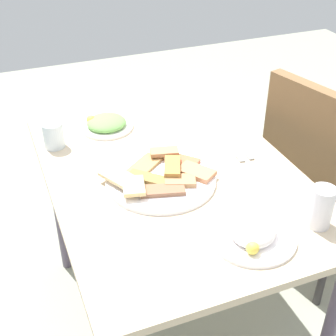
{
  "coord_description": "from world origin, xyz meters",
  "views": [
    {
      "loc": [
        1.19,
        -0.48,
        1.6
      ],
      "look_at": [
        0.01,
        -0.02,
        0.77
      ],
      "focal_mm": 51.22,
      "sensor_mm": 36.0,
      "label": 1
    }
  ],
  "objects_px": {
    "spoon": "(242,144)",
    "salad_plate_rice": "(106,124)",
    "salad_plate_greens": "(253,233)",
    "dining_chair": "(319,172)",
    "dining_table": "(173,194)",
    "fork": "(233,146)",
    "paper_napkin": "(237,146)",
    "drinking_glass": "(53,135)",
    "soda_can": "(321,207)",
    "pide_platter": "(161,178)"
  },
  "relations": [
    {
      "from": "spoon",
      "to": "salad_plate_rice",
      "type": "bearing_deg",
      "value": -117.5
    },
    {
      "from": "salad_plate_greens",
      "to": "dining_chair",
      "type": "bearing_deg",
      "value": 127.51
    },
    {
      "from": "dining_table",
      "to": "fork",
      "type": "xyz_separation_m",
      "value": [
        -0.07,
        0.25,
        0.09
      ]
    },
    {
      "from": "paper_napkin",
      "to": "fork",
      "type": "bearing_deg",
      "value": -90.0
    },
    {
      "from": "salad_plate_rice",
      "to": "drinking_glass",
      "type": "bearing_deg",
      "value": -72.25
    },
    {
      "from": "soda_can",
      "to": "paper_napkin",
      "type": "distance_m",
      "value": 0.46
    },
    {
      "from": "salad_plate_greens",
      "to": "spoon",
      "type": "height_order",
      "value": "salad_plate_greens"
    },
    {
      "from": "salad_plate_greens",
      "to": "paper_napkin",
      "type": "xyz_separation_m",
      "value": [
        -0.44,
        0.19,
        -0.02
      ]
    },
    {
      "from": "salad_plate_greens",
      "to": "salad_plate_rice",
      "type": "relative_size",
      "value": 1.2
    },
    {
      "from": "soda_can",
      "to": "drinking_glass",
      "type": "height_order",
      "value": "soda_can"
    },
    {
      "from": "dining_table",
      "to": "salad_plate_greens",
      "type": "bearing_deg",
      "value": 12.17
    },
    {
      "from": "salad_plate_rice",
      "to": "paper_napkin",
      "type": "relative_size",
      "value": 1.5
    },
    {
      "from": "soda_can",
      "to": "drinking_glass",
      "type": "bearing_deg",
      "value": -139.0
    },
    {
      "from": "fork",
      "to": "drinking_glass",
      "type": "bearing_deg",
      "value": -103.41
    },
    {
      "from": "soda_can",
      "to": "paper_napkin",
      "type": "height_order",
      "value": "soda_can"
    },
    {
      "from": "pide_platter",
      "to": "soda_can",
      "type": "height_order",
      "value": "soda_can"
    },
    {
      "from": "dining_chair",
      "to": "drinking_glass",
      "type": "bearing_deg",
      "value": -102.5
    },
    {
      "from": "fork",
      "to": "paper_napkin",
      "type": "bearing_deg",
      "value": 98.64
    },
    {
      "from": "dining_chair",
      "to": "salad_plate_greens",
      "type": "xyz_separation_m",
      "value": [
        0.45,
        -0.59,
        0.23
      ]
    },
    {
      "from": "soda_can",
      "to": "fork",
      "type": "xyz_separation_m",
      "value": [
        -0.46,
        -0.02,
        -0.06
      ]
    },
    {
      "from": "soda_can",
      "to": "spoon",
      "type": "bearing_deg",
      "value": 178.34
    },
    {
      "from": "dining_table",
      "to": "paper_napkin",
      "type": "bearing_deg",
      "value": 104.16
    },
    {
      "from": "dining_table",
      "to": "soda_can",
      "type": "relative_size",
      "value": 8.86
    },
    {
      "from": "dining_chair",
      "to": "paper_napkin",
      "type": "distance_m",
      "value": 0.45
    },
    {
      "from": "salad_plate_rice",
      "to": "fork",
      "type": "height_order",
      "value": "salad_plate_rice"
    },
    {
      "from": "dining_table",
      "to": "fork",
      "type": "bearing_deg",
      "value": 105.12
    },
    {
      "from": "dining_table",
      "to": "spoon",
      "type": "relative_size",
      "value": 5.46
    },
    {
      "from": "spoon",
      "to": "dining_table",
      "type": "bearing_deg",
      "value": -68.02
    },
    {
      "from": "paper_napkin",
      "to": "pide_platter",
      "type": "bearing_deg",
      "value": -72.9
    },
    {
      "from": "pide_platter",
      "to": "salad_plate_greens",
      "type": "height_order",
      "value": "salad_plate_greens"
    },
    {
      "from": "salad_plate_rice",
      "to": "spoon",
      "type": "xyz_separation_m",
      "value": [
        0.3,
        0.41,
        -0.01
      ]
    },
    {
      "from": "dining_table",
      "to": "pide_platter",
      "type": "xyz_separation_m",
      "value": [
        0.03,
        -0.05,
        0.1
      ]
    },
    {
      "from": "pide_platter",
      "to": "dining_table",
      "type": "bearing_deg",
      "value": 120.68
    },
    {
      "from": "salad_plate_rice",
      "to": "drinking_glass",
      "type": "xyz_separation_m",
      "value": [
        0.07,
        -0.2,
        0.03
      ]
    },
    {
      "from": "salad_plate_greens",
      "to": "paper_napkin",
      "type": "bearing_deg",
      "value": 156.43
    },
    {
      "from": "pide_platter",
      "to": "paper_napkin",
      "type": "distance_m",
      "value": 0.34
    },
    {
      "from": "dining_chair",
      "to": "pide_platter",
      "type": "bearing_deg",
      "value": -81.08
    },
    {
      "from": "salad_plate_greens",
      "to": "drinking_glass",
      "type": "relative_size",
      "value": 2.6
    },
    {
      "from": "drinking_glass",
      "to": "fork",
      "type": "xyz_separation_m",
      "value": [
        0.23,
        0.58,
        -0.04
      ]
    },
    {
      "from": "pide_platter",
      "to": "salad_plate_rice",
      "type": "distance_m",
      "value": 0.4
    },
    {
      "from": "soda_can",
      "to": "dining_table",
      "type": "bearing_deg",
      "value": -144.56
    },
    {
      "from": "dining_chair",
      "to": "spoon",
      "type": "relative_size",
      "value": 4.64
    },
    {
      "from": "salad_plate_greens",
      "to": "soda_can",
      "type": "height_order",
      "value": "soda_can"
    },
    {
      "from": "fork",
      "to": "salad_plate_greens",
      "type": "bearing_deg",
      "value": -12.93
    },
    {
      "from": "dining_chair",
      "to": "pide_platter",
      "type": "distance_m",
      "value": 0.76
    },
    {
      "from": "soda_can",
      "to": "paper_napkin",
      "type": "bearing_deg",
      "value": -179.4
    },
    {
      "from": "salad_plate_rice",
      "to": "drinking_glass",
      "type": "relative_size",
      "value": 2.16
    },
    {
      "from": "pide_platter",
      "to": "fork",
      "type": "xyz_separation_m",
      "value": [
        -0.1,
        0.31,
        -0.01
      ]
    },
    {
      "from": "pide_platter",
      "to": "dining_chair",
      "type": "bearing_deg",
      "value": 98.92
    },
    {
      "from": "salad_plate_rice",
      "to": "soda_can",
      "type": "xyz_separation_m",
      "value": [
        0.75,
        0.4,
        0.04
      ]
    }
  ]
}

